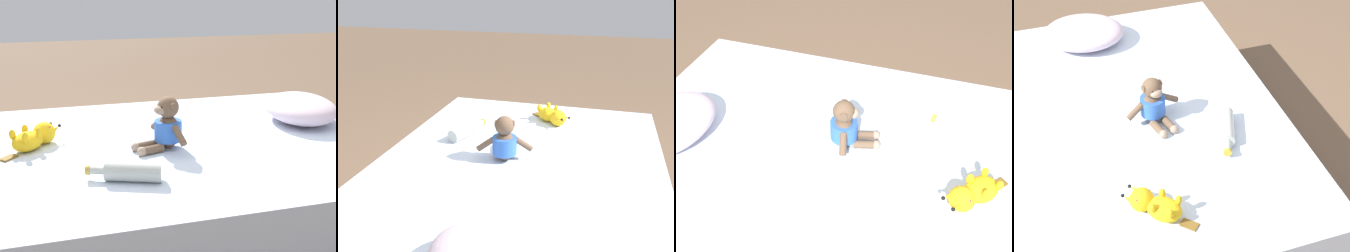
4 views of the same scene
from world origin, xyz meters
TOP-DOWN VIEW (x-y plane):
  - ground_plane at (0.00, 0.00)m, footprint 16.00×16.00m
  - bed at (0.00, 0.00)m, footprint 1.46×2.00m
  - plush_monkey at (0.08, -0.08)m, footprint 0.28×0.24m
  - plush_yellow_creature at (-0.08, -0.64)m, footprint 0.28×0.27m
  - glass_bottle at (0.37, -0.29)m, footprint 0.15×0.29m

SIDE VIEW (x-z plane):
  - ground_plane at x=0.00m, z-range 0.00..0.00m
  - bed at x=0.00m, z-range 0.00..0.48m
  - glass_bottle at x=0.37m, z-range 0.49..0.56m
  - plush_yellow_creature at x=-0.08m, z-range 0.48..0.59m
  - plush_monkey at x=0.08m, z-range 0.47..0.70m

